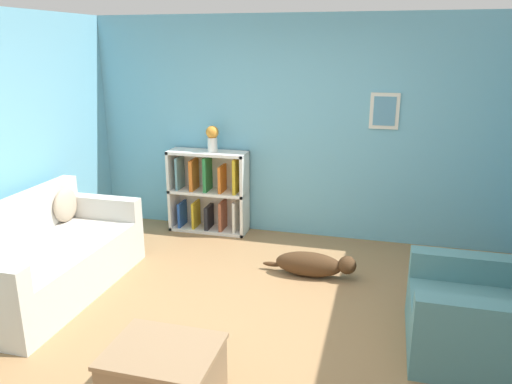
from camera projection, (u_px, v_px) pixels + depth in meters
ground_plane at (244, 325)px, 4.19m from camera, size 14.00×14.00×0.00m
wall_back at (296, 129)px, 5.90m from camera, size 5.60×0.13×2.60m
couch at (46, 260)px, 4.68m from camera, size 0.93×1.91×0.88m
bookshelf at (209, 192)px, 6.20m from camera, size 0.97×0.32×1.02m
recliner_chair at (491, 314)px, 3.72m from camera, size 1.02×1.01×0.99m
coffee_table at (164, 377)px, 3.17m from camera, size 0.69×0.56×0.44m
dog at (313, 264)px, 5.03m from camera, size 0.96×0.23×0.26m
vase at (212, 137)px, 5.96m from camera, size 0.15×0.15×0.31m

